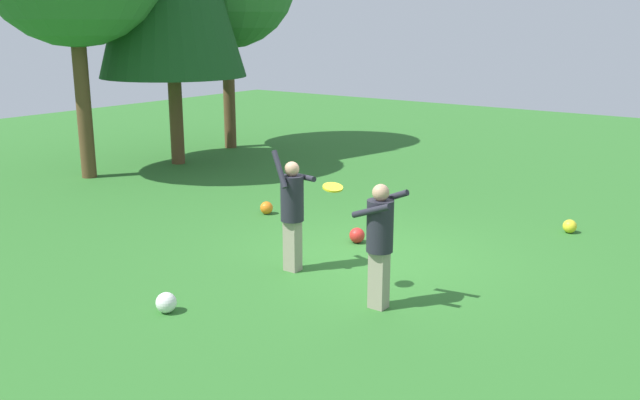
# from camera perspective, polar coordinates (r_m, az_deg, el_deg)

# --- Properties ---
(ground_plane) EXTENTS (40.00, 40.00, 0.00)m
(ground_plane) POSITION_cam_1_polar(r_m,az_deg,el_deg) (10.92, 3.92, -4.75)
(ground_plane) COLOR #2D6B28
(person_thrower) EXTENTS (0.62, 0.62, 1.81)m
(person_thrower) POSITION_cam_1_polar(r_m,az_deg,el_deg) (10.09, -2.29, -0.53)
(person_thrower) COLOR gray
(person_thrower) RESTS_ON ground_plane
(person_catcher) EXTENTS (0.51, 0.58, 1.63)m
(person_catcher) POSITION_cam_1_polar(r_m,az_deg,el_deg) (8.78, 4.92, -2.93)
(person_catcher) COLOR gray
(person_catcher) RESTS_ON ground_plane
(frisbee) EXTENTS (0.37, 0.37, 0.09)m
(frisbee) POSITION_cam_1_polar(r_m,az_deg,el_deg) (9.08, 1.05, 1.04)
(frisbee) COLOR yellow
(ball_yellow) EXTENTS (0.24, 0.24, 0.24)m
(ball_yellow) POSITION_cam_1_polar(r_m,az_deg,el_deg) (12.89, 19.78, -2.04)
(ball_yellow) COLOR yellow
(ball_yellow) RESTS_ON ground_plane
(ball_orange) EXTENTS (0.25, 0.25, 0.25)m
(ball_orange) POSITION_cam_1_polar(r_m,az_deg,el_deg) (13.36, -4.41, -0.64)
(ball_orange) COLOR orange
(ball_orange) RESTS_ON ground_plane
(ball_red) EXTENTS (0.26, 0.26, 0.26)m
(ball_red) POSITION_cam_1_polar(r_m,az_deg,el_deg) (11.61, 3.05, -2.91)
(ball_red) COLOR red
(ball_red) RESTS_ON ground_plane
(ball_white) EXTENTS (0.27, 0.27, 0.27)m
(ball_white) POSITION_cam_1_polar(r_m,az_deg,el_deg) (9.10, -12.49, -8.20)
(ball_white) COLOR white
(ball_white) RESTS_ON ground_plane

